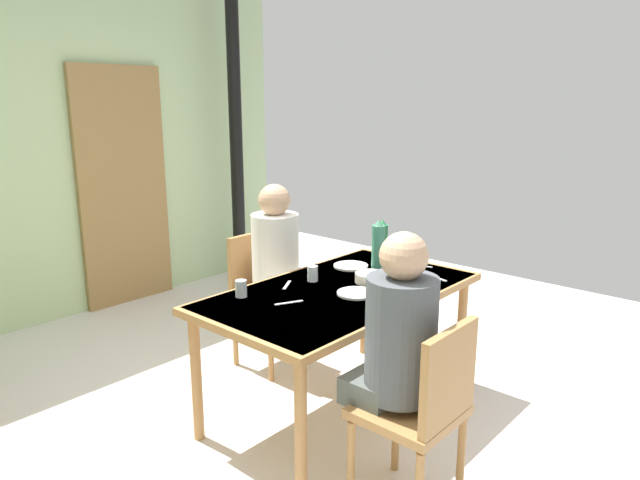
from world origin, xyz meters
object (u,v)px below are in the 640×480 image
Objects in this scene: water_bottle_green_near at (382,241)px; serving_bowl_center at (370,278)px; chair_near_diner at (424,407)px; water_bottle_green_far at (378,246)px; person_near_diner at (398,334)px; person_far_diner at (277,253)px; dining_table at (341,301)px; chair_far_diner at (263,291)px.

water_bottle_green_near is 0.50m from serving_bowl_center.
chair_near_diner is at bearing -129.73° from serving_bowl_center.
serving_bowl_center is (-0.24, -0.12, -0.12)m from water_bottle_green_far.
water_bottle_green_near is at bearing 38.48° from person_near_diner.
person_near_diner reaches higher than serving_bowl_center.
person_far_diner is (0.57, 1.31, 0.00)m from person_near_diner.
person_far_diner is at bearing 135.08° from water_bottle_green_near.
person_far_diner is at bearing 68.43° from chair_near_diner.
serving_bowl_center reaches higher than dining_table.
person_near_diner is (-0.42, -0.65, 0.12)m from dining_table.
chair_far_diner is 5.12× the size of serving_bowl_center.
person_near_diner is at bearing 90.00° from chair_near_diner.
dining_table is 0.78m from person_near_diner.
serving_bowl_center is at bearing 93.16° from chair_far_diner.
serving_bowl_center is (0.05, -0.70, -0.03)m from person_far_diner.
person_near_diner is 1.34m from water_bottle_green_near.
chair_far_diner is at bearing -90.00° from person_far_diner.
serving_bowl_center is at bearing 50.27° from chair_near_diner.
water_bottle_green_near reaches higher than chair_far_diner.
water_bottle_green_far is at bearing -151.28° from water_bottle_green_near.
dining_table is at bearing -170.59° from water_bottle_green_far.
dining_table is 0.91m from chair_near_diner.
water_bottle_green_far is at bearing 115.94° from person_far_diner.
person_near_diner reaches higher than water_bottle_green_far.
water_bottle_green_near is 0.86× the size of water_bottle_green_far.
person_near_diner reaches higher than water_bottle_green_near.
water_bottle_green_far is at bearing 45.31° from chair_near_diner.
chair_near_diner is 2.84× the size of water_bottle_green_far.
dining_table is 5.91× the size of water_bottle_green_near.
chair_near_diner is 1.47m from water_bottle_green_near.
water_bottle_green_far is (0.28, -0.58, 0.09)m from person_far_diner.
chair_near_diner is 1.13× the size of person_far_diner.
dining_table is 1.79× the size of chair_far_diner.
person_far_diner is 2.51× the size of water_bottle_green_far.
chair_near_diner is 1.68m from chair_far_diner.
chair_far_diner is (0.57, 1.58, 0.00)m from chair_near_diner.
dining_table is at bearing 166.74° from serving_bowl_center.
person_far_diner is (0.57, 1.44, 0.28)m from chair_near_diner.
serving_bowl_center is at bearing -152.25° from water_bottle_green_near.
person_far_diner is 4.53× the size of serving_bowl_center.
chair_near_diner is at bearing -90.00° from person_near_diner.
chair_far_diner is at bearing 127.93° from water_bottle_green_near.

